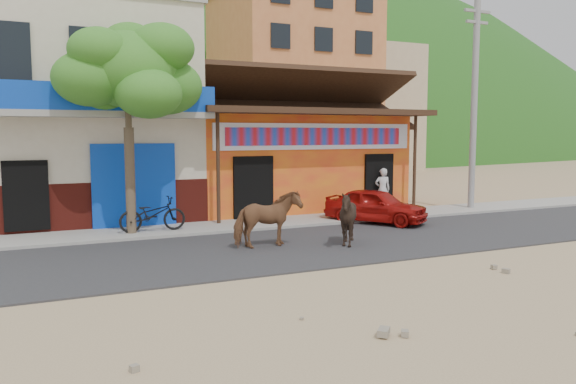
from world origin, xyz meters
name	(u,v)px	position (x,y,z in m)	size (l,w,h in m)	color
ground	(381,264)	(0.00, 0.00, 0.00)	(120.00, 120.00, 0.00)	#9E825B
road	(328,243)	(0.00, 2.50, 0.02)	(60.00, 5.00, 0.04)	#28282B
sidewalk	(276,223)	(0.00, 6.00, 0.06)	(60.00, 2.00, 0.12)	gray
dance_club	(281,162)	(2.00, 10.00, 1.80)	(8.00, 6.00, 3.60)	orange
cafe_building	(81,117)	(-5.50, 10.00, 3.50)	(7.00, 6.00, 7.00)	beige
apartment_front	(291,88)	(9.00, 24.00, 6.00)	(9.00, 9.00, 12.00)	#CC723F
apartment_rear	(358,109)	(18.00, 30.00, 5.00)	(8.00, 8.00, 10.00)	tan
hillside	(83,65)	(0.00, 70.00, 12.00)	(100.00, 40.00, 24.00)	#194C14
tree	(129,127)	(-4.60, 5.80, 3.12)	(3.00, 3.00, 6.00)	#2D721E
utility_pole	(474,102)	(8.20, 6.00, 4.12)	(0.24, 0.24, 8.00)	gray
cow_tan	(267,219)	(-1.71, 2.62, 0.77)	(0.78, 1.72, 1.45)	brown
cow_dark	(348,218)	(0.28, 1.96, 0.77)	(1.17, 1.32, 1.45)	black
red_car	(376,206)	(3.04, 4.80, 0.61)	(1.34, 3.33, 1.13)	#A20F0B
scooter	(153,214)	(-4.00, 5.77, 0.62)	(0.67, 1.91, 1.00)	black
pedestrian	(383,189)	(4.60, 6.70, 0.90)	(0.57, 0.37, 1.57)	silver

